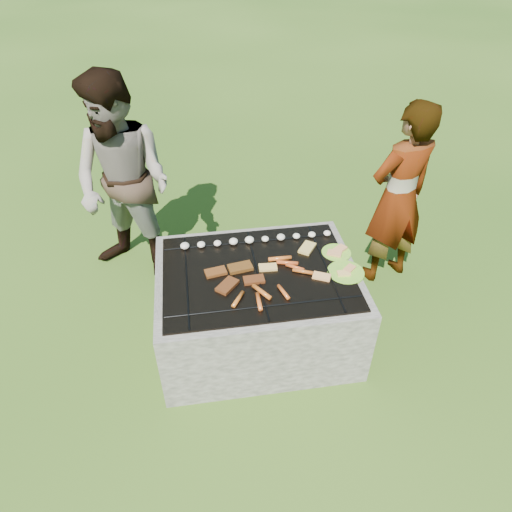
{
  "coord_description": "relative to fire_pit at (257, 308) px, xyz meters",
  "views": [
    {
      "loc": [
        -0.35,
        -2.2,
        2.51
      ],
      "look_at": [
        0.0,
        0.05,
        0.7
      ],
      "focal_mm": 32.0,
      "sensor_mm": 36.0,
      "label": 1
    }
  ],
  "objects": [
    {
      "name": "sausages",
      "position": [
        0.09,
        -0.11,
        0.34
      ],
      "size": [
        0.55,
        0.47,
        0.03
      ],
      "color": "orange",
      "rests_on": "fire_pit"
    },
    {
      "name": "mushrooms",
      "position": [
        0.01,
        0.32,
        0.35
      ],
      "size": [
        1.06,
        0.06,
        0.04
      ],
      "color": "beige",
      "rests_on": "fire_pit"
    },
    {
      "name": "bystander",
      "position": [
        -0.86,
        0.91,
        0.53
      ],
      "size": [
        1.0,
        0.94,
        1.63
      ],
      "primitive_type": "imported",
      "rotation": [
        0.0,
        0.0,
        -0.55
      ],
      "color": "#A29887",
      "rests_on": "ground"
    },
    {
      "name": "plate_near",
      "position": [
        0.56,
        -0.09,
        0.33
      ],
      "size": [
        0.3,
        0.3,
        0.03
      ],
      "color": "#C4ED38",
      "rests_on": "fire_pit"
    },
    {
      "name": "cook",
      "position": [
        1.15,
        0.54,
        0.46
      ],
      "size": [
        0.61,
        0.49,
        1.47
      ],
      "primitive_type": "imported",
      "rotation": [
        0.0,
        0.0,
        3.42
      ],
      "color": "#A29487",
      "rests_on": "ground"
    },
    {
      "name": "fire_pit",
      "position": [
        0.0,
        0.0,
        0.0
      ],
      "size": [
        1.3,
        1.0,
        0.62
      ],
      "color": "gray",
      "rests_on": "ground"
    },
    {
      "name": "lawn",
      "position": [
        0.0,
        0.0,
        -0.28
      ],
      "size": [
        60.0,
        60.0,
        0.0
      ],
      "primitive_type": "plane",
      "color": "#264A12",
      "rests_on": "ground"
    },
    {
      "name": "pork_slabs",
      "position": [
        -0.15,
        -0.03,
        0.34
      ],
      "size": [
        0.37,
        0.3,
        0.02
      ],
      "color": "#9F541C",
      "rests_on": "fire_pit"
    },
    {
      "name": "plate_far",
      "position": [
        0.56,
        0.12,
        0.33
      ],
      "size": [
        0.22,
        0.22,
        0.03
      ],
      "color": "#B5E236",
      "rests_on": "fire_pit"
    },
    {
      "name": "bread_on_grate",
      "position": [
        0.29,
        0.06,
        0.34
      ],
      "size": [
        0.44,
        0.43,
        0.02
      ],
      "color": "#F2CC7C",
      "rests_on": "fire_pit"
    }
  ]
}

